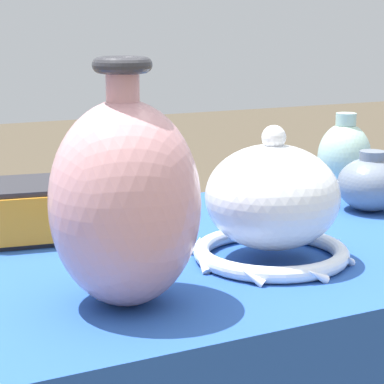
% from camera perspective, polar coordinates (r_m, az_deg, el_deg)
% --- Properties ---
extents(display_table, '(1.30, 0.62, 0.74)m').
position_cam_1_polar(display_table, '(1.07, -2.76, -9.00)').
color(display_table, brown).
rests_on(display_table, ground_plane).
extents(vase_tall_bulbous, '(0.17, 0.17, 0.28)m').
position_cam_1_polar(vase_tall_bulbous, '(0.84, -5.12, -0.74)').
color(vase_tall_bulbous, '#D19399').
rests_on(vase_tall_bulbous, display_table).
extents(vase_dome_bell, '(0.22, 0.22, 0.19)m').
position_cam_1_polar(vase_dome_bell, '(1.01, 6.12, -1.11)').
color(vase_dome_bell, white).
rests_on(vase_dome_bell, display_table).
extents(mosaic_tile_box, '(0.19, 0.16, 0.08)m').
position_cam_1_polar(mosaic_tile_box, '(1.15, -11.65, -1.32)').
color(mosaic_tile_box, '#232328').
rests_on(mosaic_tile_box, display_table).
extents(jar_round_slate, '(0.11, 0.11, 0.10)m').
position_cam_1_polar(jar_round_slate, '(1.31, 13.47, 0.62)').
color(jar_round_slate, slate).
rests_on(jar_round_slate, display_table).
extents(jar_round_celadon, '(0.10, 0.10, 0.15)m').
position_cam_1_polar(jar_round_celadon, '(1.45, 11.53, 2.66)').
color(jar_round_celadon, '#A8CCB7').
rests_on(jar_round_celadon, display_table).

